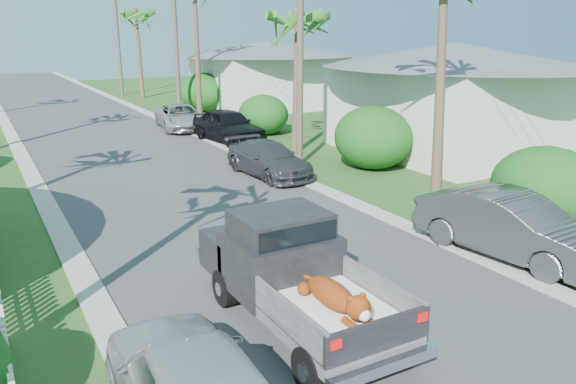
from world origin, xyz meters
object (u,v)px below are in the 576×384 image
parked_car_rf (228,126)px  utility_pole_b (300,50)px  utility_pole_c (176,43)px  utility_pole_d (118,40)px  pickup_truck (288,269)px  palm_r_b (297,15)px  parked_car_rm (269,160)px  house_right_near (452,102)px  parked_car_rn (511,227)px  house_right_far (268,77)px  palm_r_d (136,12)px  parked_car_rd (181,117)px

parked_car_rf → utility_pole_b: 7.07m
utility_pole_b → utility_pole_c: same height
parked_car_rf → utility_pole_d: 24.37m
pickup_truck → palm_r_b: size_ratio=0.71×
pickup_truck → palm_r_b: bearing=59.1°
parked_car_rm → parked_car_rf: size_ratio=0.92×
utility_pole_c → house_right_near: bearing=-65.2°
parked_car_rn → utility_pole_b: bearing=79.1°
parked_car_rn → house_right_far: size_ratio=0.53×
house_right_far → utility_pole_d: 15.16m
palm_r_d → utility_pole_b: size_ratio=0.89×
parked_car_rn → parked_car_rf: size_ratio=1.00×
parked_car_rm → utility_pole_b: (2.00, 1.07, 3.97)m
utility_pole_b → house_right_near: bearing=-7.7°
palm_r_b → pickup_truck: bearing=-120.9°
parked_car_rn → utility_pole_b: utility_pole_b is taller
pickup_truck → parked_car_rn: (6.17, -0.04, -0.23)m
pickup_truck → parked_car_rf: bearing=70.0°
parked_car_rn → utility_pole_c: utility_pole_c is taller
parked_car_rm → palm_r_b: bearing=41.8°
parked_car_rm → palm_r_b: 6.83m
pickup_truck → parked_car_rn: bearing=-0.4°
parked_car_rn → utility_pole_d: 41.21m
parked_car_rm → utility_pole_c: bearing=79.1°
parked_car_rm → palm_r_d: palm_r_d is taller
palm_r_b → parked_car_rf: bearing=112.1°
palm_r_d → house_right_near: (6.50, -28.00, -4.52)m
utility_pole_c → parked_car_rm: bearing=-97.1°
parked_car_rd → parked_car_rm: bearing=-84.9°
parked_car_rd → house_right_far: bearing=43.8°
house_right_near → utility_pole_d: size_ratio=1.00×
house_right_near → house_right_far: bearing=90.0°
palm_r_d → parked_car_rm: bearing=-95.9°
pickup_truck → utility_pole_c: utility_pole_c is taller
utility_pole_d → parked_car_rm: bearing=-93.7°
house_right_near → utility_pole_b: 7.84m
parked_car_rm → utility_pole_d: bearing=82.5°
utility_pole_b → palm_r_d: bearing=88.1°
house_right_far → utility_pole_d: (-7.40, 13.00, 2.48)m
parked_car_rf → utility_pole_d: utility_pole_d is taller
parked_car_rm → house_right_near: 9.53m
parked_car_rf → house_right_far: size_ratio=0.53×
parked_car_rm → palm_r_b: size_ratio=0.60×
parked_car_rn → parked_car_rf: parked_car_rf is taller
parked_car_rd → utility_pole_d: (1.42, 19.37, 3.91)m
palm_r_b → parked_car_rd: bearing=105.7°
palm_r_b → utility_pole_c: (-1.00, 13.00, -1.35)m
palm_r_b → utility_pole_c: size_ratio=0.80×
pickup_truck → parked_car_rf: 18.02m
parked_car_rd → pickup_truck: bearing=-96.0°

